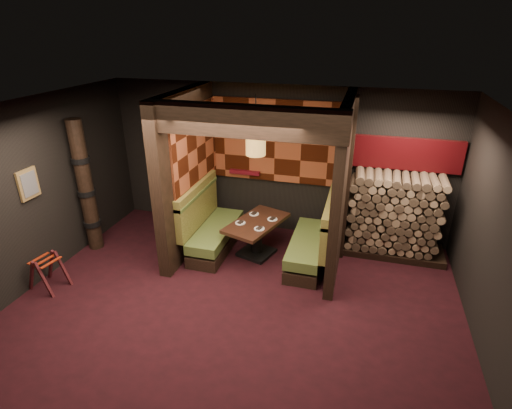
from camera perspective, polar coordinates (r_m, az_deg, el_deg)
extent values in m
cube|color=black|center=(6.00, -3.46, -15.20)|extent=(6.50, 5.50, 0.02)
cube|color=black|center=(4.72, -4.35, 12.72)|extent=(6.50, 5.50, 0.02)
cube|color=black|center=(7.66, 2.95, 6.23)|extent=(6.50, 0.02, 2.85)
cube|color=black|center=(3.27, -21.54, -24.66)|extent=(6.50, 0.02, 2.85)
cube|color=black|center=(6.93, -30.24, 0.79)|extent=(0.02, 5.50, 2.85)
cube|color=black|center=(5.24, 32.44, -6.90)|extent=(0.02, 5.50, 2.85)
cube|color=black|center=(7.09, -9.82, 4.37)|extent=(0.20, 2.20, 2.85)
cube|color=black|center=(6.51, 12.07, 2.33)|extent=(0.15, 2.10, 2.85)
cube|color=black|center=(5.43, -2.00, 11.82)|extent=(2.85, 0.18, 0.44)
cube|color=#A04A29|center=(7.51, 2.74, 9.00)|extent=(2.40, 0.06, 1.55)
cube|color=#A04A29|center=(7.06, -8.58, 8.00)|extent=(0.04, 1.85, 1.45)
cube|color=maroon|center=(7.79, -1.59, 4.65)|extent=(0.60, 0.12, 0.07)
cube|color=black|center=(7.46, -5.64, -5.48)|extent=(0.55, 1.60, 0.22)
cube|color=#4F642B|center=(7.34, -5.72, -3.79)|extent=(0.55, 1.60, 0.18)
cube|color=brown|center=(7.28, -8.31, -0.73)|extent=(0.12, 1.60, 0.78)
cube|color=#4F642B|center=(7.14, -8.47, 1.81)|extent=(0.15, 1.60, 0.06)
cube|color=black|center=(7.09, 7.26, -7.29)|extent=(0.55, 1.60, 0.22)
cube|color=#4F642B|center=(6.96, 7.37, -5.54)|extent=(0.55, 1.60, 0.18)
cube|color=brown|center=(6.75, 10.36, -3.01)|extent=(0.12, 1.60, 0.78)
cube|color=#4F642B|center=(6.60, 10.58, -0.31)|extent=(0.15, 1.60, 0.06)
cube|color=black|center=(7.29, 0.07, -6.84)|extent=(0.69, 0.69, 0.06)
cylinder|color=black|center=(7.15, 0.08, -4.99)|extent=(0.20, 0.20, 0.60)
cube|color=#331A0F|center=(7.00, 0.08, -2.64)|extent=(1.03, 1.40, 0.06)
cylinder|color=white|center=(6.92, -2.25, -2.64)|extent=(0.18, 0.18, 0.01)
cube|color=black|center=(6.92, -2.26, -2.52)|extent=(0.10, 0.13, 0.02)
cylinder|color=white|center=(6.73, 0.47, -3.48)|extent=(0.18, 0.18, 0.01)
cube|color=black|center=(6.72, 0.47, -3.36)|extent=(0.10, 0.13, 0.02)
cylinder|color=white|center=(7.24, -0.29, -1.35)|extent=(0.18, 0.18, 0.01)
cube|color=black|center=(7.23, -0.29, -1.24)|extent=(0.10, 0.13, 0.02)
cylinder|color=white|center=(7.05, 2.37, -2.12)|extent=(0.18, 0.18, 0.01)
cube|color=black|center=(7.04, 2.37, -2.00)|extent=(0.10, 0.13, 0.02)
cylinder|color=#A67834|center=(6.41, -0.04, 9.02)|extent=(0.32, 0.32, 0.45)
sphere|color=#FFC672|center=(6.41, -0.04, 9.02)|extent=(0.18, 0.18, 0.18)
cylinder|color=black|center=(6.30, -0.04, 13.25)|extent=(0.02, 0.02, 0.52)
cube|color=olive|center=(6.90, -29.78, 2.56)|extent=(0.04, 0.36, 0.46)
cube|color=#3F3F3F|center=(6.88, -29.63, 2.54)|extent=(0.01, 0.27, 0.36)
cube|color=#411316|center=(7.14, -29.40, -8.93)|extent=(0.28, 0.08, 0.60)
cube|color=#411316|center=(6.93, -27.97, -9.61)|extent=(0.28, 0.08, 0.60)
cube|color=#411316|center=(7.30, -27.25, -7.68)|extent=(0.28, 0.08, 0.60)
cube|color=#411316|center=(7.10, -25.79, -8.29)|extent=(0.28, 0.08, 0.60)
cube|color=maroon|center=(7.11, -28.67, -6.76)|extent=(0.10, 0.37, 0.02)
cube|color=maroon|center=(7.01, -27.95, -7.06)|extent=(0.10, 0.37, 0.02)
cube|color=maroon|center=(6.90, -27.22, -7.37)|extent=(0.10, 0.37, 0.02)
cylinder|color=black|center=(7.61, -23.16, 2.30)|extent=(0.26, 0.26, 2.40)
cylinder|color=black|center=(7.88, -22.33, -2.42)|extent=(0.31, 0.31, 0.09)
cylinder|color=black|center=(7.65, -23.04, 1.60)|extent=(0.31, 0.31, 0.09)
cylinder|color=black|center=(7.45, -23.79, 5.85)|extent=(0.31, 0.31, 0.09)
cube|color=black|center=(7.71, 18.90, -6.17)|extent=(1.73, 0.70, 0.12)
cube|color=brown|center=(7.38, 19.68, -1.13)|extent=(1.73, 0.70, 1.38)
cube|color=maroon|center=(7.35, 20.63, 6.79)|extent=(1.83, 0.10, 0.56)
cube|color=black|center=(6.75, 13.00, 3.05)|extent=(0.08, 0.08, 2.85)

